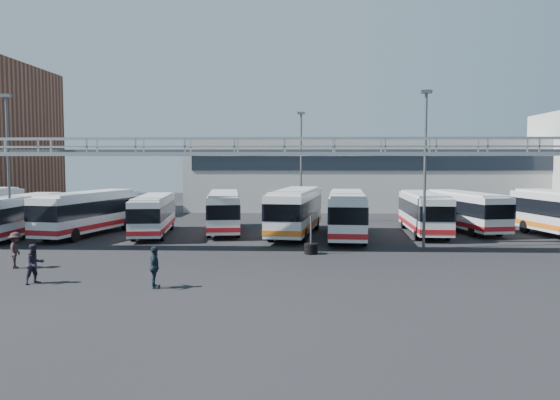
{
  "coord_description": "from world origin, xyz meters",
  "views": [
    {
      "loc": [
        3.99,
        -28.56,
        5.62
      ],
      "look_at": [
        2.67,
        6.0,
        3.2
      ],
      "focal_mm": 35.0,
      "sensor_mm": 36.0,
      "label": 1
    }
  ],
  "objects_px": {
    "pedestrian_c": "(16,250)",
    "pedestrian_b": "(35,264)",
    "bus_5": "(295,210)",
    "bus_7": "(424,211)",
    "light_pole_back": "(301,161)",
    "bus_3": "(153,213)",
    "bus_8": "(465,210)",
    "pedestrian_d": "(154,267)",
    "bus_6": "(347,213)",
    "bus_1": "(22,214)",
    "bus_4": "(224,210)",
    "light_pole_mid": "(425,160)",
    "light_pole_left": "(8,160)",
    "bus_2": "(89,211)",
    "tire_stack": "(311,248)"
  },
  "relations": [
    {
      "from": "pedestrian_c",
      "to": "pedestrian_b",
      "type": "bearing_deg",
      "value": -159.58
    },
    {
      "from": "bus_5",
      "to": "bus_7",
      "type": "bearing_deg",
      "value": 15.49
    },
    {
      "from": "light_pole_back",
      "to": "bus_3",
      "type": "distance_m",
      "value": 15.22
    },
    {
      "from": "bus_8",
      "to": "pedestrian_d",
      "type": "xyz_separation_m",
      "value": [
        -19.79,
        -20.8,
        -0.82
      ]
    },
    {
      "from": "light_pole_back",
      "to": "bus_6",
      "type": "height_order",
      "value": "light_pole_back"
    },
    {
      "from": "bus_6",
      "to": "bus_1",
      "type": "bearing_deg",
      "value": -175.15
    },
    {
      "from": "bus_4",
      "to": "light_pole_mid",
      "type": "bearing_deg",
      "value": -35.96
    },
    {
      "from": "bus_3",
      "to": "bus_8",
      "type": "height_order",
      "value": "bus_8"
    },
    {
      "from": "light_pole_left",
      "to": "pedestrian_c",
      "type": "height_order",
      "value": "light_pole_left"
    },
    {
      "from": "pedestrian_c",
      "to": "light_pole_back",
      "type": "bearing_deg",
      "value": -51.28
    },
    {
      "from": "light_pole_back",
      "to": "bus_2",
      "type": "xyz_separation_m",
      "value": [
        -16.25,
        -9.6,
        -3.88
      ]
    },
    {
      "from": "pedestrian_d",
      "to": "bus_1",
      "type": "bearing_deg",
      "value": 32.91
    },
    {
      "from": "bus_3",
      "to": "light_pole_back",
      "type": "bearing_deg",
      "value": 32.31
    },
    {
      "from": "bus_3",
      "to": "bus_8",
      "type": "distance_m",
      "value": 24.82
    },
    {
      "from": "bus_3",
      "to": "pedestrian_d",
      "type": "xyz_separation_m",
      "value": [
        4.8,
        -17.5,
        -0.74
      ]
    },
    {
      "from": "light_pole_mid",
      "to": "light_pole_back",
      "type": "bearing_deg",
      "value": 118.07
    },
    {
      "from": "bus_6",
      "to": "pedestrian_c",
      "type": "bearing_deg",
      "value": -142.42
    },
    {
      "from": "light_pole_left",
      "to": "bus_2",
      "type": "xyz_separation_m",
      "value": [
        3.75,
        4.4,
        -3.88
      ]
    },
    {
      "from": "bus_2",
      "to": "pedestrian_d",
      "type": "distance_m",
      "value": 19.85
    },
    {
      "from": "pedestrian_b",
      "to": "bus_1",
      "type": "bearing_deg",
      "value": 67.37
    },
    {
      "from": "bus_4",
      "to": "bus_6",
      "type": "xyz_separation_m",
      "value": [
        9.55,
        -3.12,
        0.11
      ]
    },
    {
      "from": "light_pole_left",
      "to": "light_pole_mid",
      "type": "distance_m",
      "value": 28.02
    },
    {
      "from": "bus_6",
      "to": "light_pole_mid",
      "type": "bearing_deg",
      "value": -40.58
    },
    {
      "from": "bus_1",
      "to": "bus_7",
      "type": "xyz_separation_m",
      "value": [
        30.47,
        2.84,
        0.05
      ]
    },
    {
      "from": "bus_2",
      "to": "pedestrian_b",
      "type": "xyz_separation_m",
      "value": [
        3.97,
        -16.55,
        -0.92
      ]
    },
    {
      "from": "bus_3",
      "to": "tire_stack",
      "type": "distance_m",
      "value": 14.49
    },
    {
      "from": "bus_6",
      "to": "pedestrian_d",
      "type": "bearing_deg",
      "value": -116.86
    },
    {
      "from": "light_pole_left",
      "to": "pedestrian_d",
      "type": "relative_size",
      "value": 5.41
    },
    {
      "from": "light_pole_left",
      "to": "light_pole_mid",
      "type": "xyz_separation_m",
      "value": [
        28.0,
        -1.0,
        0.0
      ]
    },
    {
      "from": "light_pole_mid",
      "to": "pedestrian_b",
      "type": "distance_m",
      "value": 23.64
    },
    {
      "from": "light_pole_back",
      "to": "bus_6",
      "type": "distance_m",
      "value": 11.63
    },
    {
      "from": "light_pole_mid",
      "to": "tire_stack",
      "type": "bearing_deg",
      "value": -161.3
    },
    {
      "from": "bus_6",
      "to": "pedestrian_d",
      "type": "relative_size",
      "value": 6.02
    },
    {
      "from": "bus_4",
      "to": "tire_stack",
      "type": "bearing_deg",
      "value": -63.84
    },
    {
      "from": "light_pole_back",
      "to": "bus_8",
      "type": "relative_size",
      "value": 0.95
    },
    {
      "from": "bus_2",
      "to": "bus_4",
      "type": "distance_m",
      "value": 10.36
    },
    {
      "from": "bus_7",
      "to": "tire_stack",
      "type": "bearing_deg",
      "value": -130.61
    },
    {
      "from": "bus_5",
      "to": "bus_4",
      "type": "bearing_deg",
      "value": 171.2
    },
    {
      "from": "light_pole_mid",
      "to": "pedestrian_d",
      "type": "height_order",
      "value": "light_pole_mid"
    },
    {
      "from": "bus_5",
      "to": "bus_7",
      "type": "height_order",
      "value": "bus_5"
    },
    {
      "from": "bus_8",
      "to": "bus_6",
      "type": "bearing_deg",
      "value": -166.72
    },
    {
      "from": "pedestrian_d",
      "to": "tire_stack",
      "type": "relative_size",
      "value": 0.81
    },
    {
      "from": "bus_7",
      "to": "pedestrian_d",
      "type": "bearing_deg",
      "value": -127.91
    },
    {
      "from": "light_pole_back",
      "to": "bus_3",
      "type": "height_order",
      "value": "light_pole_back"
    },
    {
      "from": "light_pole_back",
      "to": "bus_1",
      "type": "bearing_deg",
      "value": -152.86
    },
    {
      "from": "light_pole_mid",
      "to": "bus_8",
      "type": "distance_m",
      "value": 11.12
    },
    {
      "from": "pedestrian_d",
      "to": "tire_stack",
      "type": "height_order",
      "value": "tire_stack"
    },
    {
      "from": "light_pole_left",
      "to": "bus_2",
      "type": "relative_size",
      "value": 0.9
    },
    {
      "from": "bus_1",
      "to": "tire_stack",
      "type": "relative_size",
      "value": 4.4
    },
    {
      "from": "light_pole_back",
      "to": "pedestrian_c",
      "type": "bearing_deg",
      "value": -123.68
    }
  ]
}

